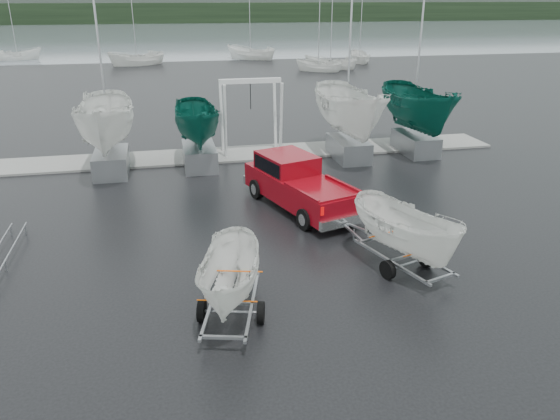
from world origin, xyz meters
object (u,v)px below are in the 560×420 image
at_px(pickup_truck, 296,181).
at_px(trailer_parked, 229,235).
at_px(boat_hoist, 251,106).
at_px(trailer_hitched, 410,190).

distance_m(pickup_truck, trailer_parked, 8.86).
relative_size(pickup_truck, trailer_parked, 1.44).
xyz_separation_m(trailer_parked, boat_hoist, (3.22, 16.20, 0.19)).
height_order(trailer_hitched, boat_hoist, trailer_hitched).
bearing_deg(pickup_truck, trailer_parked, -132.68).
bearing_deg(boat_hoist, pickup_truck, -86.52).
xyz_separation_m(trailer_hitched, trailer_parked, (-5.71, -1.61, -0.25)).
xyz_separation_m(trailer_hitched, boat_hoist, (-2.49, 14.59, -0.06)).
xyz_separation_m(pickup_truck, trailer_parked, (-3.73, -7.91, 1.40)).
relative_size(pickup_truck, trailer_hitched, 1.30).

